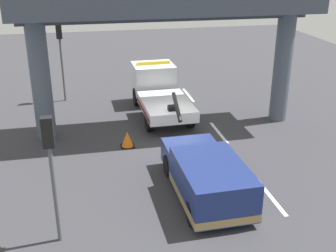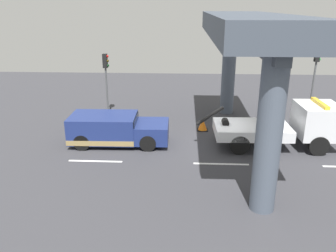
% 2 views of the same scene
% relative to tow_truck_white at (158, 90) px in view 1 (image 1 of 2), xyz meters
% --- Properties ---
extents(ground_plane, '(60.00, 40.00, 0.10)m').
position_rel_tow_truck_white_xyz_m(ground_plane, '(-3.68, -0.02, -1.25)').
color(ground_plane, '#38383D').
extents(lane_stripe_west, '(2.60, 0.16, 0.01)m').
position_rel_tow_truck_white_xyz_m(lane_stripe_west, '(-9.68, -2.32, -1.20)').
color(lane_stripe_west, silver).
rests_on(lane_stripe_west, ground).
extents(lane_stripe_mid, '(2.60, 0.16, 0.01)m').
position_rel_tow_truck_white_xyz_m(lane_stripe_mid, '(-3.68, -2.32, -1.20)').
color(lane_stripe_mid, silver).
rests_on(lane_stripe_mid, ground).
extents(lane_stripe_east, '(2.60, 0.16, 0.01)m').
position_rel_tow_truck_white_xyz_m(lane_stripe_east, '(2.32, -2.32, -1.20)').
color(lane_stripe_east, silver).
rests_on(lane_stripe_east, ground).
extents(tow_truck_white, '(7.27, 2.51, 2.46)m').
position_rel_tow_truck_white_xyz_m(tow_truck_white, '(0.00, 0.00, 0.00)').
color(tow_truck_white, white).
rests_on(tow_truck_white, ground).
extents(towed_van_green, '(5.24, 2.30, 1.58)m').
position_rel_tow_truck_white_xyz_m(towed_van_green, '(-9.17, -0.02, -0.42)').
color(towed_van_green, navy).
rests_on(towed_van_green, ground).
extents(overpass_structure, '(3.60, 13.85, 6.68)m').
position_rel_tow_truck_white_xyz_m(overpass_structure, '(-2.55, -0.02, 4.45)').
color(overpass_structure, '#4C5666').
rests_on(overpass_structure, ground).
extents(traffic_light_near, '(0.39, 0.32, 4.08)m').
position_rel_tow_truck_white_xyz_m(traffic_light_near, '(-10.66, 5.13, 1.78)').
color(traffic_light_near, '#515456').
rests_on(traffic_light_near, ground).
extents(traffic_light_far, '(0.39, 0.32, 4.59)m').
position_rel_tow_truck_white_xyz_m(traffic_light_far, '(2.84, 5.13, 2.13)').
color(traffic_light_far, '#515456').
rests_on(traffic_light_far, ground).
extents(traffic_cone_orange, '(0.62, 0.62, 0.74)m').
position_rel_tow_truck_white_xyz_m(traffic_cone_orange, '(-4.35, 2.27, -0.85)').
color(traffic_cone_orange, orange).
rests_on(traffic_cone_orange, ground).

